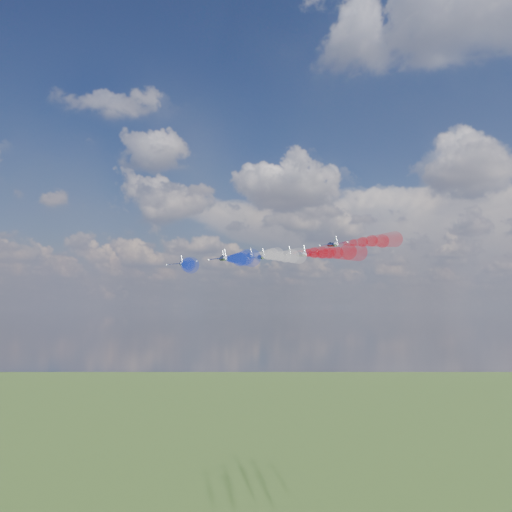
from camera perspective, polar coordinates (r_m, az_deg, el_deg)
The scene contains 16 objects.
jet_lead at distance 202.00m, azimuth -0.66°, elevation 0.07°, with size 9.42×11.77×3.14m, color black, non-canonical shape.
trail_lead at distance 176.04m, azimuth 0.73°, elevation 0.14°, with size 3.92×42.32×3.92m, color silver, non-canonical shape.
jet_inner_left at distance 184.37m, azimuth -3.46°, elevation -0.30°, with size 9.42×11.77×3.14m, color black, non-canonical shape.
trail_inner_left at distance 158.21m, azimuth -2.38°, elevation -0.28°, with size 3.92×42.32×3.92m, color #172FCB, non-canonical shape.
jet_inner_right at distance 190.71m, azimuth 3.16°, elevation 0.23°, with size 9.42×11.77×3.14m, color black, non-canonical shape.
trail_inner_right at distance 165.15m, azimuth 5.24°, elevation 0.33°, with size 3.92×42.32×3.92m, color red, non-canonical shape.
jet_outer_left at distance 171.34m, azimuth -7.55°, elevation -0.78°, with size 9.42×11.77×3.14m, color black, non-canonical shape.
trail_outer_left at distance 145.01m, azimuth -7.11°, elevation -0.85°, with size 3.92×42.32×3.92m, color #172FCB, non-canonical shape.
jet_center_third at distance 175.39m, azimuth 0.54°, elevation -0.09°, with size 9.42×11.77×3.14m, color black, non-canonical shape.
trail_center_third at distance 149.55m, azimuth 2.38°, elevation -0.03°, with size 3.92×42.32×3.92m, color silver, non-canonical shape.
jet_outer_right at distance 178.25m, azimuth 7.76°, elevation 1.15°, with size 9.42×11.77×3.14m, color black, non-canonical shape.
trail_outer_right at distance 153.37m, azimuth 10.76°, elevation 1.41°, with size 3.92×42.32×3.92m, color red, non-canonical shape.
jet_rear_left at distance 158.43m, azimuth -3.28°, elevation -0.24°, with size 9.42×11.77×3.14m, color black, non-canonical shape.
trail_rear_left at distance 132.28m, azimuth -1.96°, elevation -0.21°, with size 3.92×42.32×3.92m, color #172FCB, non-canonical shape.
jet_rear_right at distance 162.85m, azimuth 4.59°, elevation 0.16°, with size 9.42×11.77×3.14m, color black, non-canonical shape.
trail_rear_right at distance 137.50m, azimuth 7.35°, elevation 0.27°, with size 3.92×42.32×3.92m, color red, non-canonical shape.
Camera 1 is at (82.82, -137.96, 113.10)m, focal length 39.43 mm.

